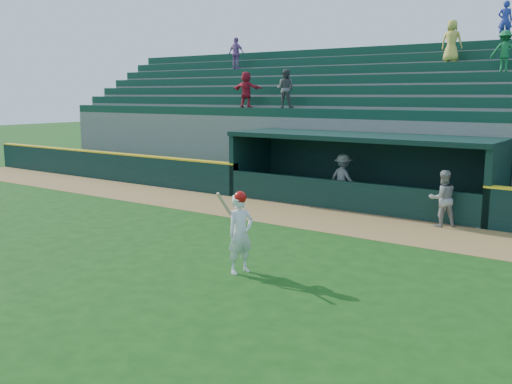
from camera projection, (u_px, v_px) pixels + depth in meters
ground at (218, 254)px, 13.83m from camera, size 120.00×120.00×0.00m
warning_track at (318, 218)px, 17.75m from camera, size 40.00×3.00×0.01m
field_wall_left at (102, 166)px, 26.02m from camera, size 15.50×0.30×1.20m
wall_stripe_left at (101, 152)px, 25.92m from camera, size 15.50×0.32×0.06m
dugout_player_front at (443, 199)px, 16.56m from camera, size 1.02×0.99×1.66m
dugout_player_inside at (343, 178)px, 20.31m from camera, size 1.26×0.93×1.74m
dugout at (362, 165)px, 20.01m from camera, size 9.40×2.80×2.46m
stands at (411, 130)px, 23.49m from camera, size 34.50×6.30×7.48m
batter_at_plate at (240, 232)px, 12.23m from camera, size 0.59×0.83×1.81m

